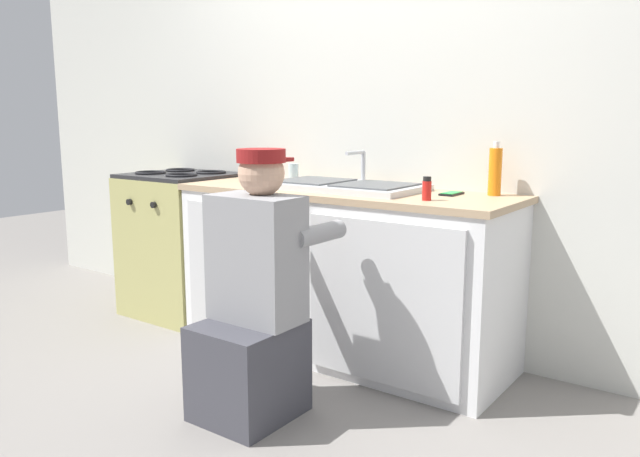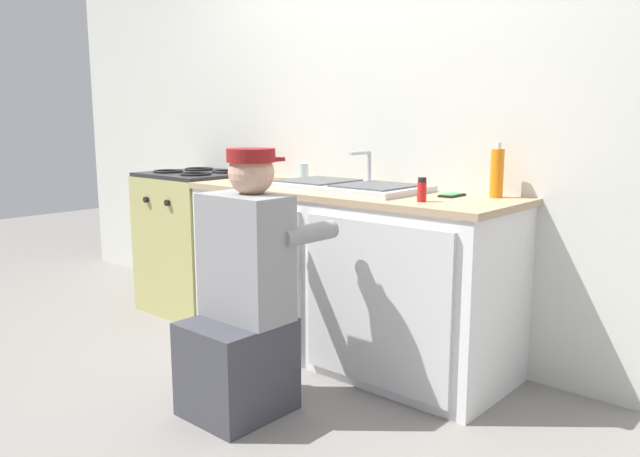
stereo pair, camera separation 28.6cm
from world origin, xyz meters
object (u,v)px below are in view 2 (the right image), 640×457
object	(u,v)px
soda_cup_red	(265,166)
water_glass	(303,172)
stove_range	(200,241)
plumber_person	(243,305)
soap_bottle_orange	(497,173)
sink_double_basin	(346,186)
cell_phone	(452,195)
spice_bottle_red	(422,190)

from	to	relation	value
soda_cup_red	water_glass	xyz separation A→B (m)	(0.27, 0.05, -0.03)
stove_range	plumber_person	size ratio (longest dim) A/B	0.82
soap_bottle_orange	stove_range	bearing A→B (deg)	-174.14
sink_double_basin	soda_cup_red	size ratio (longest dim) A/B	5.26
stove_range	water_glass	world-z (taller)	water_glass
cell_phone	stove_range	bearing A→B (deg)	-176.60
water_glass	soda_cup_red	bearing A→B (deg)	-169.44
water_glass	sink_double_basin	bearing A→B (deg)	-21.69
soap_bottle_orange	cell_phone	bearing A→B (deg)	-151.27
sink_double_basin	soap_bottle_orange	distance (m)	0.75
sink_double_basin	plumber_person	xyz separation A→B (m)	(0.08, -0.78, -0.43)
soda_cup_red	water_glass	bearing A→B (deg)	10.56
stove_range	soap_bottle_orange	bearing A→B (deg)	5.86
plumber_person	cell_phone	world-z (taller)	plumber_person
spice_bottle_red	sink_double_basin	bearing A→B (deg)	164.30
sink_double_basin	water_glass	xyz separation A→B (m)	(-0.47, 0.19, 0.03)
plumber_person	stove_range	bearing A→B (deg)	148.95
soap_bottle_orange	water_glass	xyz separation A→B (m)	(-1.19, -0.01, -0.06)
sink_double_basin	stove_range	world-z (taller)	sink_double_basin
stove_range	soda_cup_red	bearing A→B (deg)	16.52
sink_double_basin	stove_range	xyz separation A→B (m)	(-1.21, -0.00, -0.44)
plumber_person	spice_bottle_red	xyz separation A→B (m)	(0.46, 0.63, 0.46)
soap_bottle_orange	cell_phone	world-z (taller)	soap_bottle_orange
stove_range	soap_bottle_orange	size ratio (longest dim) A/B	3.61
cell_phone	plumber_person	bearing A→B (deg)	-117.52
soap_bottle_orange	soda_cup_red	distance (m)	1.46
stove_range	plumber_person	xyz separation A→B (m)	(1.30, -0.78, 0.01)
water_glass	spice_bottle_red	bearing A→B (deg)	-18.54
spice_bottle_red	soda_cup_red	size ratio (longest dim) A/B	0.69
stove_range	cell_phone	bearing A→B (deg)	3.40
spice_bottle_red	soap_bottle_orange	bearing A→B (deg)	63.38
spice_bottle_red	cell_phone	xyz separation A→B (m)	(0.00, 0.25, -0.04)
sink_double_basin	spice_bottle_red	distance (m)	0.56
sink_double_basin	plumber_person	distance (m)	0.90
soda_cup_red	water_glass	size ratio (longest dim) A/B	1.52
plumber_person	spice_bottle_red	bearing A→B (deg)	54.04
sink_double_basin	cell_phone	xyz separation A→B (m)	(0.54, 0.10, -0.01)
sink_double_basin	stove_range	size ratio (longest dim) A/B	0.89
stove_range	soda_cup_red	distance (m)	0.70
plumber_person	soap_bottle_orange	world-z (taller)	soap_bottle_orange
soda_cup_red	spice_bottle_red	bearing A→B (deg)	-12.78
soap_bottle_orange	soda_cup_red	bearing A→B (deg)	-177.73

